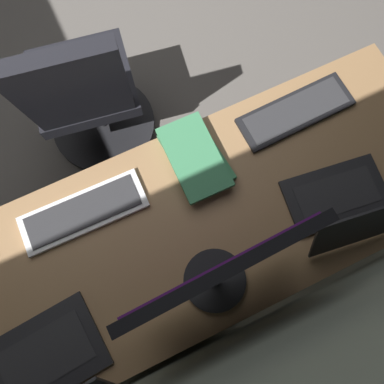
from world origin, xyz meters
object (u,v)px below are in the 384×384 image
object	(u,v)px
laptop_leftmost	(347,207)
office_chair	(87,97)
monitor_primary	(220,275)
drawer_pedestal	(153,267)
book_stack_near	(195,157)
laptop_left	(49,379)
keyboard_spare	(295,112)
keyboard_main	(83,212)

from	to	relation	value
laptop_leftmost	office_chair	xyz separation A→B (m)	(0.63, -0.93, -0.32)
monitor_primary	office_chair	bearing A→B (deg)	-81.52
drawer_pedestal	monitor_primary	bearing A→B (deg)	138.48
monitor_primary	book_stack_near	world-z (taller)	monitor_primary
drawer_pedestal	laptop_left	bearing A→B (deg)	29.15
keyboard_spare	laptop_leftmost	bearing A→B (deg)	84.69
monitor_primary	book_stack_near	bearing A→B (deg)	-107.10
keyboard_spare	monitor_primary	bearing A→B (deg)	37.51
book_stack_near	office_chair	bearing A→B (deg)	-64.89
monitor_primary	office_chair	distance (m)	1.10
drawer_pedestal	office_chair	world-z (taller)	office_chair
drawer_pedestal	keyboard_main	bearing A→B (deg)	-62.87
monitor_primary	keyboard_spare	distance (m)	0.70
keyboard_main	book_stack_near	distance (m)	0.42
office_chair	book_stack_near	bearing A→B (deg)	115.11
laptop_leftmost	laptop_left	xyz separation A→B (m)	(1.04, 0.07, 0.01)
keyboard_spare	book_stack_near	size ratio (longest dim) A/B	1.45
laptop_left	book_stack_near	size ratio (longest dim) A/B	1.23
drawer_pedestal	office_chair	size ratio (longest dim) A/B	0.72
drawer_pedestal	monitor_primary	distance (m)	0.69
keyboard_main	drawer_pedestal	bearing A→B (deg)	117.13
office_chair	keyboard_main	bearing A→B (deg)	74.97
laptop_left	book_stack_near	world-z (taller)	laptop_left
laptop_leftmost	book_stack_near	xyz separation A→B (m)	(0.37, -0.37, -0.02)
drawer_pedestal	keyboard_spare	bearing A→B (deg)	-161.23
monitor_primary	laptop_left	distance (m)	0.59
keyboard_spare	office_chair	xyz separation A→B (m)	(0.66, -0.55, -0.28)
laptop_leftmost	drawer_pedestal	bearing A→B (deg)	-11.84
drawer_pedestal	book_stack_near	size ratio (longest dim) A/B	2.37
monitor_primary	office_chair	xyz separation A→B (m)	(0.14, -0.95, -0.53)
laptop_leftmost	keyboard_spare	size ratio (longest dim) A/B	0.88
laptop_leftmost	keyboard_main	xyz separation A→B (m)	(0.78, -0.36, -0.04)
keyboard_spare	laptop_left	bearing A→B (deg)	22.54
monitor_primary	drawer_pedestal	bearing A→B (deg)	-41.52
monitor_primary	keyboard_main	bearing A→B (deg)	-52.33
laptop_left	office_chair	xyz separation A→B (m)	(-0.41, -1.00, -0.33)
keyboard_main	office_chair	distance (m)	0.66
laptop_leftmost	monitor_primary	bearing A→B (deg)	2.49
drawer_pedestal	book_stack_near	world-z (taller)	book_stack_near
drawer_pedestal	laptop_left	size ratio (longest dim) A/B	1.93
keyboard_main	office_chair	xyz separation A→B (m)	(-0.15, -0.57, -0.28)
keyboard_main	book_stack_near	bearing A→B (deg)	-178.64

